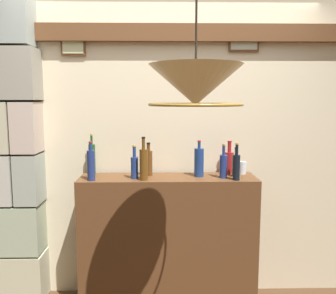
# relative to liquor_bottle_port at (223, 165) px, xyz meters

# --- Properties ---
(panelled_rear_partition) EXTENTS (3.51, 0.15, 2.60)m
(panelled_rear_partition) POSITION_rel_liquor_bottle_port_xyz_m (-0.44, 0.30, 0.17)
(panelled_rear_partition) COLOR beige
(panelled_rear_partition) RESTS_ON ground
(stone_pillar) EXTENTS (0.43, 0.31, 2.53)m
(stone_pillar) POSITION_rel_liquor_bottle_port_xyz_m (-1.69, 0.17, 0.08)
(stone_pillar) COLOR beige
(stone_pillar) RESTS_ON ground
(bar_shelf_unit) EXTENTS (1.42, 0.36, 1.09)m
(bar_shelf_unit) POSITION_rel_liquor_bottle_port_xyz_m (-0.44, 0.04, -0.65)
(bar_shelf_unit) COLOR brown
(bar_shelf_unit) RESTS_ON ground
(liquor_bottle_port) EXTENTS (0.06, 0.06, 0.27)m
(liquor_bottle_port) POSITION_rel_liquor_bottle_port_xyz_m (0.00, 0.00, 0.00)
(liquor_bottle_port) COLOR navy
(liquor_bottle_port) RESTS_ON bar_shelf_unit
(liquor_bottle_bourbon) EXTENTS (0.06, 0.06, 0.27)m
(liquor_bottle_bourbon) POSITION_rel_liquor_bottle_port_xyz_m (-0.60, 0.11, 0.01)
(liquor_bottle_bourbon) COLOR #5B3615
(liquor_bottle_bourbon) RESTS_ON bar_shelf_unit
(liquor_bottle_scotch) EXTENTS (0.06, 0.06, 0.34)m
(liquor_bottle_scotch) POSITION_rel_liquor_bottle_port_xyz_m (-0.63, -0.07, 0.03)
(liquor_bottle_scotch) COLOR brown
(liquor_bottle_scotch) RESTS_ON bar_shelf_unit
(liquor_bottle_mezcal) EXTENTS (0.05, 0.05, 0.24)m
(liquor_bottle_mezcal) POSITION_rel_liquor_bottle_port_xyz_m (0.11, 0.05, -0.01)
(liquor_bottle_mezcal) COLOR #1B5822
(liquor_bottle_mezcal) RESTS_ON bar_shelf_unit
(liquor_bottle_brandy) EXTENTS (0.06, 0.06, 0.30)m
(liquor_bottle_brandy) POSITION_rel_liquor_bottle_port_xyz_m (-1.03, -0.07, 0.02)
(liquor_bottle_brandy) COLOR navy
(liquor_bottle_brandy) RESTS_ON bar_shelf_unit
(liquor_bottle_gin) EXTENTS (0.08, 0.08, 0.29)m
(liquor_bottle_gin) POSITION_rel_liquor_bottle_port_xyz_m (-0.19, 0.06, 0.02)
(liquor_bottle_gin) COLOR navy
(liquor_bottle_gin) RESTS_ON bar_shelf_unit
(liquor_bottle_tequila) EXTENTS (0.06, 0.06, 0.27)m
(liquor_bottle_tequila) POSITION_rel_liquor_bottle_port_xyz_m (-0.70, -0.01, -0.00)
(liquor_bottle_tequila) COLOR navy
(liquor_bottle_tequila) RESTS_ON bar_shelf_unit
(liquor_bottle_vermouth) EXTENTS (0.05, 0.05, 0.29)m
(liquor_bottle_vermouth) POSITION_rel_liquor_bottle_port_xyz_m (0.09, -0.08, 0.01)
(liquor_bottle_vermouth) COLOR black
(liquor_bottle_vermouth) RESTS_ON bar_shelf_unit
(liquor_bottle_rye) EXTENTS (0.06, 0.06, 0.34)m
(liquor_bottle_rye) POSITION_rel_liquor_bottle_port_xyz_m (-1.07, 0.18, 0.03)
(liquor_bottle_rye) COLOR #1A4A21
(liquor_bottle_rye) RESTS_ON bar_shelf_unit
(liquor_bottle_rum) EXTENTS (0.07, 0.07, 0.28)m
(liquor_bottle_rum) POSITION_rel_liquor_bottle_port_xyz_m (0.08, 0.17, 0.00)
(liquor_bottle_rum) COLOR maroon
(liquor_bottle_rum) RESTS_ON bar_shelf_unit
(glass_tumbler_rocks) EXTENTS (0.06, 0.06, 0.10)m
(glass_tumbler_rocks) POSITION_rel_liquor_bottle_port_xyz_m (0.19, 0.16, -0.05)
(glass_tumbler_rocks) COLOR silver
(glass_tumbler_rocks) RESTS_ON bar_shelf_unit
(pendant_lamp) EXTENTS (0.52, 0.52, 0.56)m
(pendant_lamp) POSITION_rel_liquor_bottle_port_xyz_m (-0.30, -0.80, 0.59)
(pendant_lamp) COLOR beige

